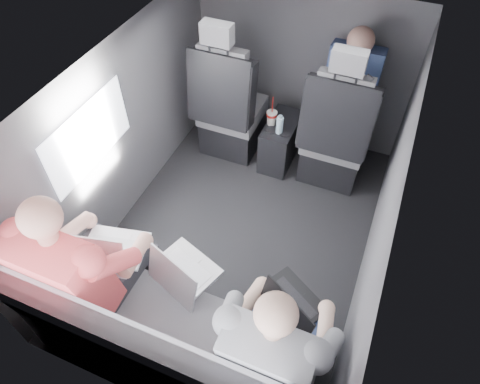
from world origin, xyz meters
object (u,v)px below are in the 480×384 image
at_px(passenger_rear_left, 88,266).
at_px(rear_bench, 167,343).
at_px(passenger_rear_right, 277,343).
at_px(front_seat_right, 335,140).
at_px(front_seat_left, 230,113).
at_px(laptop_white, 107,250).
at_px(laptop_black, 289,304).
at_px(laptop_silver, 182,271).
at_px(passenger_front_right, 351,85).
at_px(soda_cup, 272,117).
at_px(water_bottle, 280,125).
at_px(center_console, 280,142).

bearing_deg(passenger_rear_left, rear_bench, -10.94).
bearing_deg(passenger_rear_right, front_seat_right, 94.16).
height_order(front_seat_left, laptop_white, front_seat_left).
relative_size(laptop_black, passenger_rear_left, 0.34).
distance_m(front_seat_left, passenger_rear_right, 2.09).
relative_size(laptop_silver, passenger_front_right, 0.52).
bearing_deg(soda_cup, laptop_silver, -87.80).
bearing_deg(soda_cup, front_seat_right, 0.63).
distance_m(passenger_rear_right, passenger_front_right, 2.07).
height_order(front_seat_right, water_bottle, front_seat_right).
bearing_deg(front_seat_right, passenger_rear_left, -117.42).
bearing_deg(passenger_front_right, soda_cup, -153.47).
relative_size(front_seat_left, water_bottle, 7.69).
distance_m(front_seat_left, center_console, 0.49).
bearing_deg(front_seat_left, rear_bench, -76.69).
bearing_deg(front_seat_right, water_bottle, -169.55).
bearing_deg(passenger_rear_right, soda_cup, 110.14).
relative_size(front_seat_right, laptop_silver, 3.12).
distance_m(soda_cup, laptop_white, 1.72).
relative_size(rear_bench, laptop_white, 3.98).
height_order(water_bottle, passenger_rear_right, passenger_rear_right).
distance_m(laptop_silver, passenger_rear_left, 0.50).
bearing_deg(front_seat_left, soda_cup, -0.90).
bearing_deg(water_bottle, front_seat_left, 170.17).
xyz_separation_m(front_seat_left, laptop_black, (1.02, -1.59, 0.23)).
xyz_separation_m(soda_cup, passenger_rear_left, (-0.41, -1.80, 0.18)).
xyz_separation_m(rear_bench, water_bottle, (0.01, 1.82, 0.17)).
relative_size(front_seat_right, laptop_white, 3.15).
relative_size(soda_cup, passenger_rear_right, 0.22).
distance_m(front_seat_right, laptop_silver, 1.71).
xyz_separation_m(front_seat_right, passenger_rear_left, (-0.94, -1.81, 0.25)).
xyz_separation_m(center_console, passenger_front_right, (0.45, 0.22, 0.55)).
relative_size(front_seat_right, water_bottle, 7.69).
bearing_deg(laptop_white, laptop_black, 4.36).
bearing_deg(water_bottle, front_seat_right, 10.45).
distance_m(front_seat_right, center_console, 0.49).
relative_size(front_seat_left, front_seat_right, 1.00).
bearing_deg(laptop_black, laptop_silver, -176.50).
xyz_separation_m(center_console, soda_cup, (-0.08, -0.05, 0.27)).
xyz_separation_m(front_seat_left, front_seat_right, (0.90, 0.00, 0.00)).
bearing_deg(rear_bench, center_console, 90.00).
distance_m(rear_bench, laptop_white, 0.61).
height_order(front_seat_right, passenger_rear_right, front_seat_right).
relative_size(laptop_white, laptop_black, 0.92).
height_order(front_seat_right, passenger_front_right, front_seat_right).
height_order(center_console, rear_bench, rear_bench).
distance_m(front_seat_right, soda_cup, 0.53).
xyz_separation_m(laptop_white, laptop_black, (1.03, 0.08, -0.01)).
bearing_deg(passenger_front_right, water_bottle, -142.16).
bearing_deg(passenger_rear_left, passenger_rear_right, 0.06).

